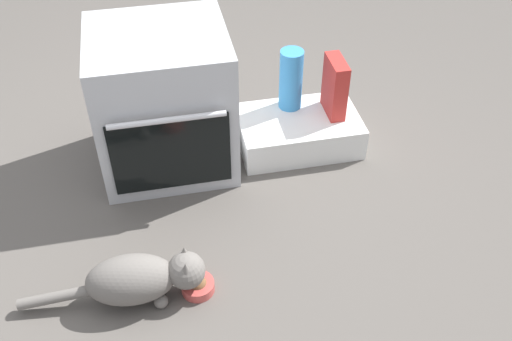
{
  "coord_description": "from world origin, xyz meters",
  "views": [
    {
      "loc": [
        -0.01,
        -1.77,
        1.83
      ],
      "look_at": [
        0.34,
        -0.05,
        0.25
      ],
      "focal_mm": 41.18,
      "sensor_mm": 36.0,
      "label": 1
    }
  ],
  "objects": [
    {
      "name": "pantry_cabinet",
      "position": [
        0.64,
        0.38,
        0.08
      ],
      "size": [
        0.57,
        0.36,
        0.16
      ],
      "primitive_type": "cube",
      "color": "white",
      "rests_on": "ground"
    },
    {
      "name": "food_bowl",
      "position": [
        0.05,
        -0.4,
        0.03
      ],
      "size": [
        0.13,
        0.13,
        0.07
      ],
      "color": "#C64C47",
      "rests_on": "ground"
    },
    {
      "name": "cat",
      "position": [
        -0.16,
        -0.38,
        0.11
      ],
      "size": [
        0.69,
        0.2,
        0.21
      ],
      "rotation": [
        0.0,
        0.0,
        -0.05
      ],
      "color": "slate",
      "rests_on": "ground"
    },
    {
      "name": "cereal_box",
      "position": [
        0.81,
        0.39,
        0.3
      ],
      "size": [
        0.07,
        0.18,
        0.28
      ],
      "primitive_type": "cube",
      "color": "#B72D28",
      "rests_on": "pantry_cabinet"
    },
    {
      "name": "water_bottle",
      "position": [
        0.62,
        0.48,
        0.31
      ],
      "size": [
        0.11,
        0.11,
        0.3
      ],
      "primitive_type": "cylinder",
      "color": "#388CD1",
      "rests_on": "pantry_cabinet"
    },
    {
      "name": "ground",
      "position": [
        0.0,
        0.0,
        0.0
      ],
      "size": [
        8.0,
        8.0,
        0.0
      ],
      "primitive_type": "plane",
      "color": "#56514C"
    },
    {
      "name": "oven",
      "position": [
        0.02,
        0.4,
        0.33
      ],
      "size": [
        0.59,
        0.58,
        0.65
      ],
      "color": "#B7BABF",
      "rests_on": "ground"
    }
  ]
}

